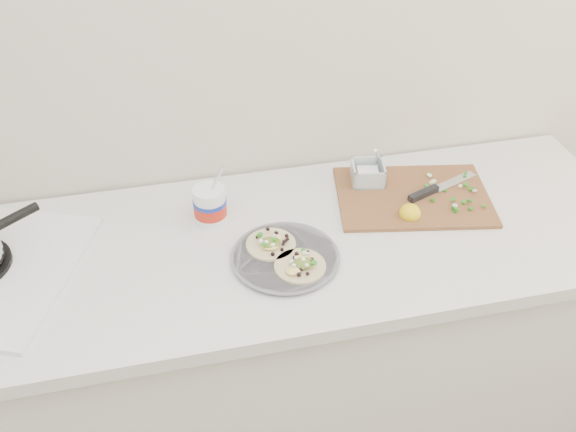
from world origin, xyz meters
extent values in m
cube|color=beige|center=(0.00, 1.73, 1.30)|extent=(3.50, 0.05, 2.60)
cube|color=silver|center=(0.00, 1.43, 0.43)|extent=(2.40, 0.62, 0.86)
cube|color=silver|center=(0.00, 1.41, 0.88)|extent=(2.44, 0.66, 0.04)
cylinder|color=slate|center=(0.23, 1.33, 0.91)|extent=(0.26, 0.26, 0.01)
cylinder|color=slate|center=(0.23, 1.33, 0.91)|extent=(0.28, 0.28, 0.00)
cylinder|color=white|center=(0.07, 1.53, 0.95)|extent=(0.09, 0.09, 0.11)
cylinder|color=red|center=(0.07, 1.53, 0.95)|extent=(0.09, 0.09, 0.04)
cylinder|color=#192D99|center=(0.07, 1.53, 0.97)|extent=(0.09, 0.09, 0.01)
cube|color=brown|center=(0.65, 1.51, 0.91)|extent=(0.47, 0.37, 0.01)
cube|color=white|center=(0.54, 1.61, 0.93)|extent=(0.06, 0.06, 0.03)
ellipsoid|color=yellow|center=(0.60, 1.42, 0.93)|extent=(0.06, 0.06, 0.05)
cube|color=silver|center=(0.78, 1.54, 0.91)|extent=(0.16, 0.08, 0.00)
cube|color=black|center=(0.67, 1.50, 0.92)|extent=(0.10, 0.06, 0.02)
camera|label=1|loc=(-0.03, 0.15, 1.99)|focal=40.00mm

